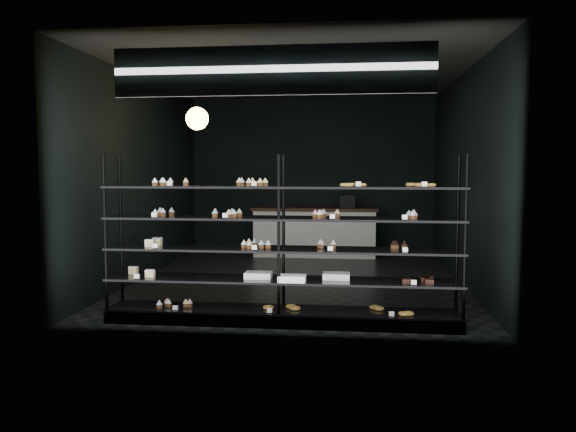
{
  "coord_description": "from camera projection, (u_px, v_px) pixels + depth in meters",
  "views": [
    {
      "loc": [
        0.81,
        -8.66,
        1.76
      ],
      "look_at": [
        0.06,
        -1.9,
        1.18
      ],
      "focal_mm": 35.0,
      "sensor_mm": 36.0,
      "label": 1
    }
  ],
  "objects": [
    {
      "name": "display_shelf",
      "position": [
        279.0,
        269.0,
        6.34
      ],
      "size": [
        4.0,
        0.5,
        1.91
      ],
      "color": "black",
      "rests_on": "room"
    },
    {
      "name": "signage",
      "position": [
        271.0,
        70.0,
        5.69
      ],
      "size": [
        3.3,
        0.05,
        0.5
      ],
      "color": "#0E0D45",
      "rests_on": "room"
    },
    {
      "name": "room",
      "position": [
        298.0,
        179.0,
        8.68
      ],
      "size": [
        5.01,
        6.01,
        3.2
      ],
      "color": "black",
      "rests_on": "ground"
    },
    {
      "name": "service_counter",
      "position": [
        315.0,
        231.0,
        11.24
      ],
      "size": [
        2.49,
        0.65,
        1.23
      ],
      "color": "silver",
      "rests_on": "room"
    },
    {
      "name": "pendant_lamp",
      "position": [
        197.0,
        118.0,
        7.8
      ],
      "size": [
        0.31,
        0.31,
        0.89
      ],
      "color": "black",
      "rests_on": "room"
    }
  ]
}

